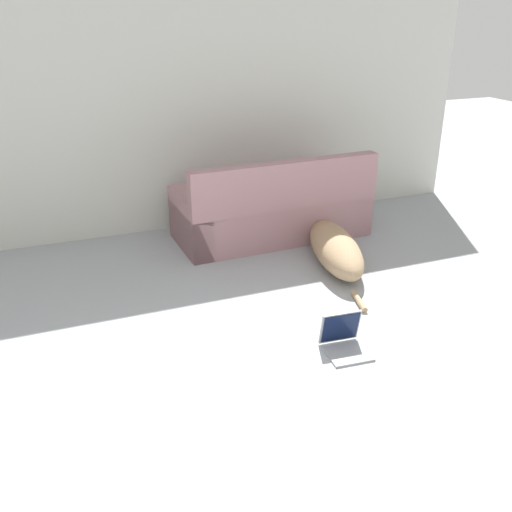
% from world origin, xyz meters
% --- Properties ---
extents(wall_back, '(7.54, 0.06, 2.67)m').
position_xyz_m(wall_back, '(0.00, 4.07, 1.34)').
color(wall_back, beige).
rests_on(wall_back, ground_plane).
extents(couch, '(1.92, 0.87, 0.85)m').
position_xyz_m(couch, '(1.31, 3.42, 0.27)').
color(couch, '#A3757A').
rests_on(couch, ground_plane).
extents(dog, '(0.67, 1.72, 0.32)m').
position_xyz_m(dog, '(1.60, 2.70, 0.16)').
color(dog, '#A38460').
rests_on(dog, ground_plane).
extents(laptop_open, '(0.31, 0.32, 0.26)m').
position_xyz_m(laptop_open, '(0.97, 1.36, 0.08)').
color(laptop_open, gray).
rests_on(laptop_open, ground_plane).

